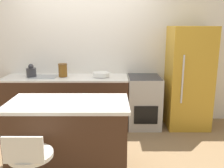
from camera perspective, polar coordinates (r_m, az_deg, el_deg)
name	(u,v)px	position (r m, az deg, el deg)	size (l,w,h in m)	color
ground_plane	(83,133)	(4.29, -6.56, -11.05)	(14.00, 14.00, 0.00)	#8E704C
wall_back	(86,51)	(4.60, -6.05, 7.50)	(8.00, 0.06, 2.60)	white
back_counter	(67,102)	(4.49, -10.32, -3.97)	(2.14, 0.63, 0.90)	#422819
kitchen_island	(69,137)	(3.13, -9.73, -11.78)	(1.42, 0.73, 0.89)	#422819
oven_range	(144,101)	(4.45, 7.23, -3.97)	(0.56, 0.64, 0.90)	#B7B2A8
refrigerator	(188,78)	(4.50, 17.05, 1.35)	(0.71, 0.65, 1.75)	gold
kettle	(31,71)	(4.50, -18.00, 2.76)	(0.17, 0.17, 0.22)	#333338
mixing_bowl	(101,74)	(4.30, -2.57, 2.21)	(0.29, 0.29, 0.07)	white
canister_jar	(63,70)	(4.36, -11.22, 3.15)	(0.16, 0.16, 0.22)	brown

